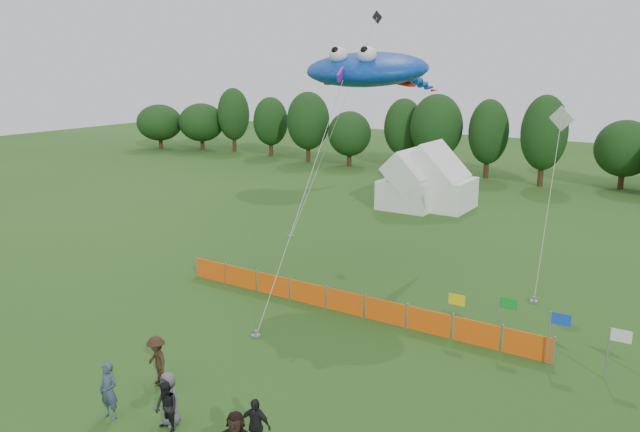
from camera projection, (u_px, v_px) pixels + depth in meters
The scene contains 14 objects.
ground at pixel (218, 412), 19.89m from camera, with size 160.00×160.00×0.00m, color #234C16.
treeline at pixel (577, 141), 54.62m from camera, with size 104.57×8.78×8.36m.
tent_left at pixel (410, 185), 47.31m from camera, with size 4.06×4.06×3.58m.
tent_right at pixel (436, 183), 47.47m from camera, with size 5.35×4.28×3.77m.
barrier_fence at pixel (345, 302), 27.67m from camera, with size 17.90×0.06×1.00m.
flag_row at pixel (555, 329), 22.71m from camera, with size 8.73×0.42×2.16m.
spectator_a at pixel (109, 391), 19.34m from camera, with size 0.68×0.45×1.87m, color #324254.
spectator_b at pixel (166, 408), 18.65m from camera, with size 0.77×0.60×1.59m, color black.
spectator_c at pixel (157, 361), 21.39m from camera, with size 1.14×0.66×1.77m, color #312013.
spectator_d at pixel (255, 425), 17.67m from camera, with size 0.97×0.40×1.66m, color black.
spectator_e at pixel (169, 398), 19.03m from camera, with size 0.84×0.55×1.72m, color #545459.
stingray_kite at pixel (371, 70), 31.52m from camera, with size 6.62×18.62×11.67m.
small_kite_white at pixel (555, 163), 30.38m from camera, with size 1.28×4.82×8.78m.
small_kite_dark at pixel (341, 110), 39.90m from camera, with size 3.29×6.21×14.09m.
Camera 1 is at (12.44, -13.16, 10.83)m, focal length 35.00 mm.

